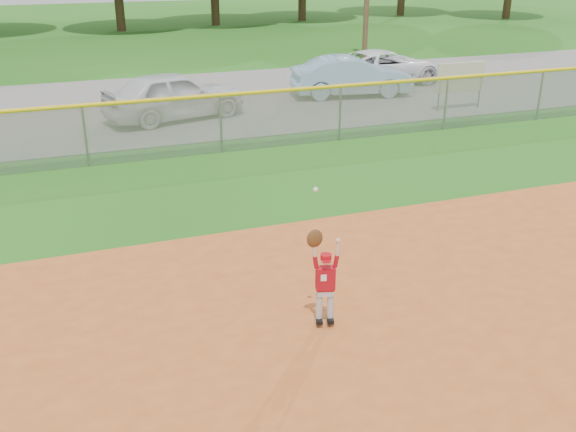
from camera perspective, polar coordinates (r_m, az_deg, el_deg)
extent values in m
plane|color=#225F15|center=(8.43, 11.94, -13.76)|extent=(120.00, 120.00, 0.00)
cube|color=slate|center=(22.51, -9.77, 9.89)|extent=(44.00, 10.00, 0.03)
imported|color=silver|center=(20.17, -10.10, 10.54)|extent=(4.59, 2.74, 1.46)
imported|color=#83ADC3|center=(23.20, 5.64, 12.26)|extent=(4.35, 2.12, 1.37)
imported|color=white|center=(25.44, 8.53, 12.97)|extent=(4.84, 2.61, 1.29)
cylinder|color=gray|center=(21.46, 13.26, 10.51)|extent=(0.06, 0.06, 1.15)
cylinder|color=gray|center=(22.30, 16.66, 10.62)|extent=(0.06, 0.06, 1.15)
cube|color=#EEE5C3|center=(21.78, 15.12, 11.80)|extent=(1.72, 0.07, 0.96)
cube|color=gray|center=(16.63, -5.99, 8.11)|extent=(40.00, 0.03, 1.50)
cylinder|color=yellow|center=(16.46, -6.10, 10.63)|extent=(40.00, 0.10, 0.10)
cylinder|color=gray|center=(16.19, -17.56, 6.75)|extent=(0.06, 0.06, 1.50)
cylinder|color=gray|center=(16.63, -5.99, 8.11)|extent=(0.06, 0.06, 1.50)
cylinder|color=gray|center=(17.70, 4.65, 9.07)|extent=(0.06, 0.06, 1.50)
cylinder|color=gray|center=(19.30, 13.84, 9.64)|extent=(0.06, 0.06, 1.50)
cylinder|color=gray|center=(21.30, 21.48, 9.94)|extent=(0.06, 0.06, 1.50)
cylinder|color=silver|center=(9.03, 2.78, -8.14)|extent=(0.12, 0.12, 0.44)
cylinder|color=silver|center=(9.05, 3.77, -8.08)|extent=(0.12, 0.12, 0.44)
cube|color=black|center=(9.11, 2.78, -9.23)|extent=(0.13, 0.19, 0.06)
cube|color=black|center=(9.13, 3.77, -9.18)|extent=(0.13, 0.19, 0.06)
cube|color=silver|center=(8.92, 3.31, -6.76)|extent=(0.25, 0.18, 0.09)
cube|color=maroon|center=(8.89, 3.32, -6.47)|extent=(0.26, 0.19, 0.03)
cube|color=#A00B18|center=(8.81, 3.34, -5.53)|extent=(0.29, 0.20, 0.33)
cube|color=white|center=(8.72, 3.19, -5.52)|extent=(0.08, 0.03, 0.10)
sphere|color=beige|center=(8.68, 3.39, -3.88)|extent=(0.18, 0.18, 0.15)
cylinder|color=#B50B15|center=(8.66, 3.39, -3.62)|extent=(0.19, 0.19, 0.07)
cube|color=#B50B15|center=(8.61, 3.46, -4.04)|extent=(0.13, 0.11, 0.01)
cylinder|color=#A00B18|center=(8.68, 2.47, -4.10)|extent=(0.10, 0.08, 0.18)
cylinder|color=beige|center=(8.59, 2.37, -3.02)|extent=(0.08, 0.07, 0.20)
ellipsoid|color=#4C2D14|center=(8.52, 2.39, -2.01)|extent=(0.25, 0.16, 0.26)
sphere|color=white|center=(8.25, 2.47, 2.37)|extent=(0.08, 0.08, 0.07)
cylinder|color=#A00B18|center=(8.72, 4.29, -4.02)|extent=(0.10, 0.08, 0.18)
cylinder|color=beige|center=(8.64, 4.44, -2.93)|extent=(0.08, 0.07, 0.20)
sphere|color=beige|center=(8.58, 4.47, -2.19)|extent=(0.09, 0.09, 0.07)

